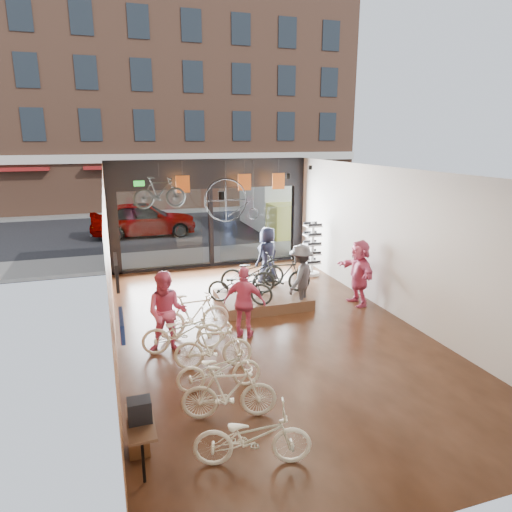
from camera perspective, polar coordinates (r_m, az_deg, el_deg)
name	(u,v)px	position (r m, az deg, el deg)	size (l,w,h in m)	color
ground_plane	(266,330)	(11.24, 1.32, -9.23)	(7.00, 12.00, 0.04)	black
ceiling	(267,170)	(10.31, 1.45, 10.69)	(7.00, 12.00, 0.04)	black
wall_left	(109,267)	(10.04, -17.93, -1.27)	(0.04, 12.00, 3.80)	#A05D33
wall_right	(396,243)	(12.22, 17.15, 1.55)	(0.04, 12.00, 3.80)	beige
wall_back	(447,381)	(5.68, 22.77, -14.20)	(7.00, 0.04, 3.80)	beige
storefront	(210,214)	(16.28, -5.71, 5.28)	(7.00, 0.26, 3.80)	black
exit_sign	(139,183)	(15.67, -14.41, 8.78)	(0.35, 0.06, 0.18)	#198C26
street_road	(175,223)	(25.34, -10.06, 4.10)	(30.00, 18.00, 0.02)	black
sidewalk_near	(205,256)	(17.81, -6.40, 0.02)	(30.00, 2.40, 0.12)	slate
sidewalk_far	(166,211)	(29.24, -11.22, 5.58)	(30.00, 2.00, 0.12)	slate
opposite_building	(155,97)	(31.47, -12.48, 18.83)	(26.00, 5.00, 14.00)	brown
street_car	(144,219)	(22.06, -13.88, 4.54)	(1.94, 4.82, 1.64)	gray
box_truck	(277,208)	(22.38, 2.60, 6.01)	(1.99, 5.96, 2.35)	silver
floor_bike_0	(252,436)	(6.91, -0.45, -21.62)	(0.59, 1.68, 0.88)	white
floor_bike_1	(229,392)	(7.83, -3.38, -16.59)	(0.45, 1.58, 0.95)	white
floor_bike_2	(219,369)	(8.65, -4.67, -13.87)	(0.54, 1.56, 0.82)	white
floor_bike_3	(213,346)	(9.34, -5.38, -11.19)	(0.44, 1.57, 0.94)	white
floor_bike_4	(183,331)	(10.11, -9.14, -9.30)	(0.61, 1.75, 0.92)	white
floor_bike_5	(193,315)	(10.81, -7.83, -7.29)	(0.49, 1.72, 1.04)	white
display_platform	(262,299)	(12.75, 0.78, -5.45)	(2.40, 1.80, 0.30)	brown
display_bike_left	(240,287)	(11.89, -2.01, -3.86)	(0.61, 1.74, 0.91)	black
display_bike_mid	(282,276)	(12.70, 3.22, -2.47)	(0.47, 1.65, 0.99)	black
display_bike_right	(253,272)	(13.05, -0.43, -1.99)	(0.66, 1.88, 0.99)	black
customer_1	(167,313)	(9.96, -11.07, -6.97)	(0.88, 0.69, 1.81)	#CC4C72
customer_2	(245,302)	(10.54, -1.43, -5.81)	(0.99, 0.41, 1.69)	#CC4C72
customer_3	(301,277)	(12.29, 5.59, -2.65)	(1.15, 0.66, 1.78)	#3F3F44
customer_4	(267,255)	(14.50, 1.44, 0.14)	(0.88, 0.57, 1.80)	#161C33
customer_5	(359,272)	(12.88, 12.73, -2.01)	(1.70, 0.54, 1.83)	#CC4C72
sunglasses_rack	(312,249)	(15.36, 7.02, 0.89)	(0.53, 0.44, 1.81)	white
wall_merch	(126,370)	(6.98, -15.96, -13.54)	(0.40, 2.40, 2.60)	navy
penny_farthing	(235,201)	(14.95, -2.68, 6.83)	(1.76, 0.06, 1.41)	black
hung_bike	(160,192)	(14.06, -11.96, 7.78)	(0.45, 1.58, 0.95)	black
jersey_left	(183,184)	(15.15, -9.14, 8.86)	(0.45, 0.03, 0.55)	#CC5919
jersey_mid	(245,182)	(15.61, -1.44, 9.21)	(0.45, 0.03, 0.55)	#CC5919
jersey_right	(278,181)	(16.01, 2.83, 9.33)	(0.45, 0.03, 0.55)	#CC5919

